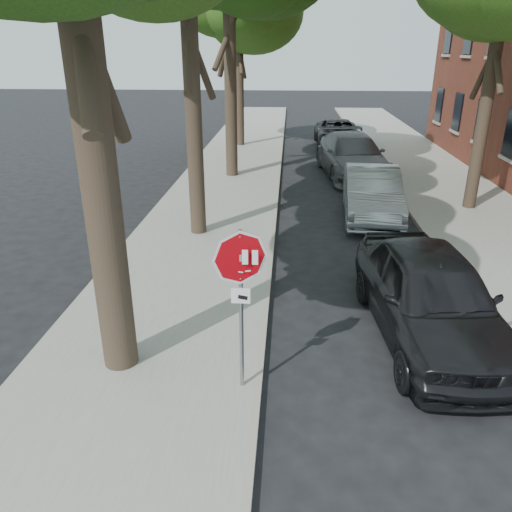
{
  "coord_description": "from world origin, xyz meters",
  "views": [
    {
      "loc": [
        -0.06,
        -6.45,
        5.05
      ],
      "look_at": [
        -0.52,
        0.68,
        2.05
      ],
      "focal_mm": 35.0,
      "sensor_mm": 36.0,
      "label": 1
    }
  ],
  "objects": [
    {
      "name": "car_a",
      "position": [
        2.6,
        1.87,
        0.85
      ],
      "size": [
        2.42,
        5.16,
        1.71
      ],
      "primitive_type": "imported",
      "rotation": [
        0.0,
        0.0,
        0.08
      ],
      "color": "black",
      "rests_on": "ground"
    },
    {
      "name": "curb_right",
      "position": [
        3.95,
        12.0,
        0.07
      ],
      "size": [
        0.12,
        55.0,
        0.13
      ],
      "primitive_type": "cube",
      "color": "#9E9384",
      "rests_on": "ground"
    },
    {
      "name": "curb_left",
      "position": [
        -0.45,
        12.0,
        0.07
      ],
      "size": [
        0.12,
        55.0,
        0.13
      ],
      "primitive_type": "cube",
      "color": "#9E9384",
      "rests_on": "ground"
    },
    {
      "name": "stop_sign",
      "position": [
        -0.7,
        -0.03,
        1.95
      ],
      "size": [
        0.76,
        0.34,
        2.61
      ],
      "color": "gray",
      "rests_on": "sidewalk_left"
    },
    {
      "name": "car_b",
      "position": [
        2.6,
        9.06,
        0.78
      ],
      "size": [
        1.95,
        4.83,
        1.56
      ],
      "primitive_type": "imported",
      "rotation": [
        0.0,
        0.0,
        -0.06
      ],
      "color": "gray",
      "rests_on": "ground"
    },
    {
      "name": "car_d",
      "position": [
        2.6,
        21.35,
        0.71
      ],
      "size": [
        2.4,
        5.13,
        1.42
      ],
      "primitive_type": "imported",
      "rotation": [
        0.0,
        0.0,
        0.01
      ],
      "color": "black",
      "rests_on": "ground"
    },
    {
      "name": "sidewalk_right",
      "position": [
        6.0,
        12.0,
        0.06
      ],
      "size": [
        4.0,
        55.0,
        0.12
      ],
      "primitive_type": "cube",
      "color": "gray",
      "rests_on": "ground"
    },
    {
      "name": "sidewalk_left",
      "position": [
        -2.5,
        12.0,
        0.06
      ],
      "size": [
        4.0,
        55.0,
        0.12
      ],
      "primitive_type": "cube",
      "color": "gray",
      "rests_on": "ground"
    },
    {
      "name": "tree_far",
      "position": [
        -2.72,
        21.11,
        7.21
      ],
      "size": [
        5.29,
        4.91,
        9.33
      ],
      "color": "black",
      "rests_on": "sidewalk_left"
    },
    {
      "name": "car_c",
      "position": [
        2.6,
        14.66,
        0.85
      ],
      "size": [
        3.02,
        6.1,
        1.7
      ],
      "primitive_type": "imported",
      "rotation": [
        0.0,
        0.0,
        0.11
      ],
      "color": "#49494D",
      "rests_on": "ground"
    },
    {
      "name": "ground",
      "position": [
        0.0,
        0.0,
        0.0
      ],
      "size": [
        120.0,
        120.0,
        0.0
      ],
      "primitive_type": "plane",
      "color": "black",
      "rests_on": "ground"
    }
  ]
}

